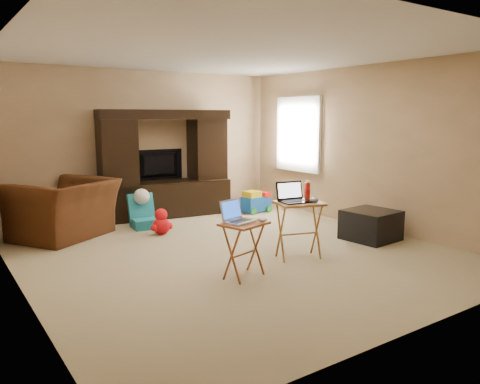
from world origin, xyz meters
TOP-DOWN VIEW (x-y plane):
  - floor at (0.00, 0.00)m, footprint 5.50×5.50m
  - ceiling at (0.00, 0.00)m, footprint 5.50×5.50m
  - wall_back at (0.00, 2.75)m, footprint 5.00×0.00m
  - wall_front at (0.00, -2.75)m, footprint 5.00×0.00m
  - wall_left at (-2.50, 0.00)m, footprint 0.00×5.50m
  - wall_right at (2.50, 0.00)m, footprint 0.00×5.50m
  - window_pane at (2.48, 1.55)m, footprint 0.00×1.20m
  - window_frame at (2.46, 1.55)m, footprint 0.06×1.14m
  - entertainment_center at (0.23, 2.44)m, footprint 2.29×0.84m
  - television at (0.23, 2.66)m, footprint 0.93×0.14m
  - recliner at (-1.60, 1.92)m, footprint 1.66×1.61m
  - child_rocker at (-0.42, 1.81)m, footprint 0.45×0.50m
  - plush_toy at (-0.38, 1.30)m, footprint 0.35×0.30m
  - push_toy at (1.74, 1.84)m, footprint 0.58×0.45m
  - ottoman at (1.94, -0.63)m, footprint 0.70×0.70m
  - tray_table_left at (-0.43, -0.91)m, footprint 0.55×0.48m
  - tray_table_right at (0.52, -0.71)m, footprint 0.64×0.57m
  - laptop_left at (-0.46, -0.88)m, footprint 0.38×0.34m
  - laptop_right at (0.48, -0.69)m, footprint 0.40×0.35m
  - mouse_left at (-0.24, -0.98)m, footprint 0.09×0.13m
  - mouse_right at (0.65, -0.83)m, footprint 0.12×0.16m
  - water_bottle at (0.72, -0.63)m, footprint 0.07×0.07m

SIDE VIEW (x-z plane):
  - floor at x=0.00m, z-range 0.00..0.00m
  - plush_toy at x=-0.38m, z-range 0.00..0.39m
  - push_toy at x=1.74m, z-range 0.00..0.40m
  - ottoman at x=1.94m, z-range 0.00..0.42m
  - child_rocker at x=-0.42m, z-range 0.00..0.54m
  - tray_table_left at x=-0.43m, z-range 0.00..0.60m
  - tray_table_right at x=0.52m, z-range 0.00..0.70m
  - recliner at x=-1.60m, z-range 0.00..0.83m
  - mouse_left at x=-0.24m, z-range 0.60..0.65m
  - laptop_left at x=-0.46m, z-range 0.60..0.84m
  - mouse_right at x=0.65m, z-range 0.70..0.76m
  - water_bottle at x=0.72m, z-range 0.70..0.91m
  - laptop_right at x=0.48m, z-range 0.70..0.94m
  - television at x=0.23m, z-range 0.61..1.15m
  - entertainment_center at x=0.23m, z-range 0.00..1.83m
  - wall_back at x=0.00m, z-range -1.25..3.75m
  - wall_front at x=0.00m, z-range -1.25..3.75m
  - wall_left at x=-2.50m, z-range -1.50..4.00m
  - wall_right at x=2.50m, z-range -1.50..4.00m
  - window_pane at x=2.48m, z-range 0.80..2.00m
  - window_frame at x=2.46m, z-range 0.73..2.07m
  - ceiling at x=0.00m, z-range 2.50..2.50m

